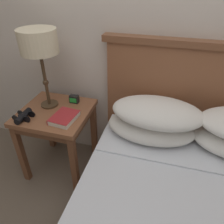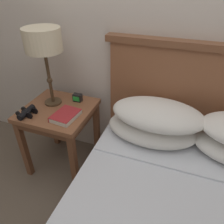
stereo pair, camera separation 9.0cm
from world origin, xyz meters
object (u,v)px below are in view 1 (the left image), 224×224
Objects in this scene: book_on_nightstand at (64,118)px; binoculars_pair at (23,116)px; nightstand at (56,120)px; table_lamp at (39,44)px; alarm_clock at (74,99)px.

binoculars_pair reaches higher than book_on_nightstand.
nightstand is at bearing 143.97° from book_on_nightstand.
book_on_nightstand is 1.32× the size of binoculars_pair.
table_lamp is at bearing 141.07° from nightstand.
nightstand is 0.21m from alarm_clock.
book_on_nightstand is (0.20, -0.15, -0.45)m from table_lamp.
nightstand is 3.62× the size of binoculars_pair.
alarm_clock is (0.17, 0.09, -0.44)m from table_lamp.
binoculars_pair is at bearing -111.36° from table_lamp.
book_on_nightstand is at bearing -83.20° from alarm_clock.
nightstand is 2.75× the size of book_on_nightstand.
nightstand is at bearing -122.13° from alarm_clock.
table_lamp is 3.54× the size of binoculars_pair.
binoculars_pair is 2.30× the size of alarm_clock.
table_lamp is at bearing -151.96° from alarm_clock.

